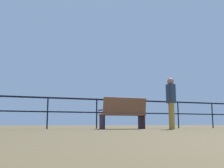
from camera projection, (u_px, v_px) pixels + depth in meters
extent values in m
cube|color=black|center=(119.00, 100.00, 9.13)|extent=(21.05, 0.05, 0.05)
cube|color=black|center=(119.00, 113.00, 9.07)|extent=(21.05, 0.04, 0.04)
cylinder|color=black|center=(47.00, 113.00, 8.21)|extent=(0.04, 0.04, 0.98)
cylinder|color=black|center=(97.00, 114.00, 8.78)|extent=(0.04, 0.04, 0.98)
cylinder|color=black|center=(140.00, 115.00, 9.34)|extent=(0.04, 0.04, 0.98)
cylinder|color=black|center=(178.00, 115.00, 9.91)|extent=(0.04, 0.04, 0.98)
cylinder|color=black|center=(212.00, 116.00, 10.47)|extent=(0.04, 0.04, 0.98)
cube|color=brown|center=(122.00, 115.00, 8.37)|extent=(1.44, 0.51, 0.05)
cube|color=brown|center=(125.00, 106.00, 8.20)|extent=(1.44, 0.15, 0.53)
cube|color=black|center=(142.00, 122.00, 8.57)|extent=(0.04, 0.45, 0.45)
cube|color=black|center=(139.00, 111.00, 8.81)|extent=(0.04, 0.35, 0.04)
cube|color=black|center=(102.00, 122.00, 8.11)|extent=(0.04, 0.45, 0.45)
cube|color=black|center=(100.00, 110.00, 8.35)|extent=(0.04, 0.35, 0.04)
cylinder|color=#AC8234|center=(172.00, 116.00, 7.75)|extent=(0.14, 0.14, 0.78)
cylinder|color=#AC8234|center=(171.00, 116.00, 7.90)|extent=(0.14, 0.14, 0.78)
cylinder|color=#2B394F|center=(171.00, 94.00, 7.93)|extent=(0.30, 0.30, 0.56)
cylinder|color=#2B394F|center=(172.00, 92.00, 7.73)|extent=(0.10, 0.10, 0.53)
cylinder|color=#2B394F|center=(169.00, 94.00, 8.13)|extent=(0.10, 0.10, 0.53)
sphere|color=#A6705D|center=(170.00, 81.00, 7.98)|extent=(0.20, 0.20, 0.20)
ellipsoid|color=silver|center=(174.00, 99.00, 9.94)|extent=(0.31, 0.32, 0.15)
ellipsoid|color=gray|center=(174.00, 99.00, 9.94)|extent=(0.26, 0.27, 0.05)
sphere|color=silver|center=(174.00, 98.00, 10.07)|extent=(0.13, 0.13, 0.13)
cone|color=yellow|center=(174.00, 98.00, 10.14)|extent=(0.07, 0.07, 0.05)
cube|color=gray|center=(173.00, 99.00, 9.79)|extent=(0.12, 0.12, 0.02)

